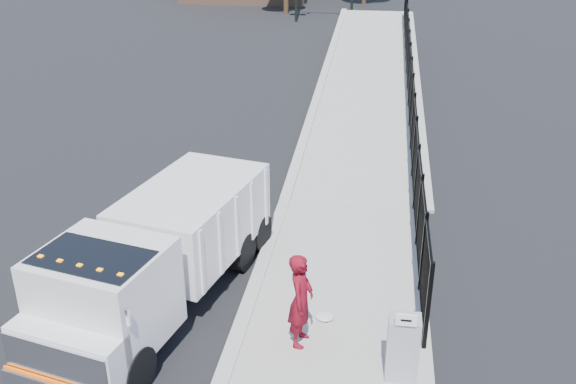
# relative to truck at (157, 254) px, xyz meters

# --- Properties ---
(ground) EXTENTS (120.00, 120.00, 0.00)m
(ground) POSITION_rel_truck_xyz_m (1.80, 1.31, -1.30)
(ground) COLOR black
(ground) RESTS_ON ground
(sidewalk) EXTENTS (3.55, 12.00, 0.12)m
(sidewalk) POSITION_rel_truck_xyz_m (3.73, -0.69, -1.24)
(sidewalk) COLOR #9E998E
(sidewalk) RESTS_ON ground
(curb) EXTENTS (0.30, 12.00, 0.16)m
(curb) POSITION_rel_truck_xyz_m (1.80, -0.69, -1.22)
(curb) COLOR #ADAAA3
(curb) RESTS_ON ground
(ramp) EXTENTS (3.95, 24.06, 3.19)m
(ramp) POSITION_rel_truck_xyz_m (3.93, 17.31, -1.30)
(ramp) COLOR #9E998E
(ramp) RESTS_ON ground
(iron_fence) EXTENTS (0.10, 28.00, 1.80)m
(iron_fence) POSITION_rel_truck_xyz_m (5.35, 13.31, -0.40)
(iron_fence) COLOR black
(iron_fence) RESTS_ON ground
(truck) EXTENTS (3.57, 7.04, 2.31)m
(truck) POSITION_rel_truck_xyz_m (0.00, 0.00, 0.00)
(truck) COLOR black
(truck) RESTS_ON ground
(worker) EXTENTS (0.53, 0.73, 1.88)m
(worker) POSITION_rel_truck_xyz_m (3.03, -0.86, -0.24)
(worker) COLOR maroon
(worker) RESTS_ON sidewalk
(utility_cabinet) EXTENTS (0.55, 0.40, 1.25)m
(utility_cabinet) POSITION_rel_truck_xyz_m (4.90, -1.56, -0.55)
(utility_cabinet) COLOR gray
(utility_cabinet) RESTS_ON sidewalk
(arrow_sign) EXTENTS (0.35, 0.04, 0.22)m
(arrow_sign) POSITION_rel_truck_xyz_m (4.90, -1.78, 0.18)
(arrow_sign) COLOR white
(arrow_sign) RESTS_ON utility_cabinet
(debris) EXTENTS (0.38, 0.38, 0.10)m
(debris) POSITION_rel_truck_xyz_m (3.42, -0.04, -1.13)
(debris) COLOR silver
(debris) RESTS_ON sidewalk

